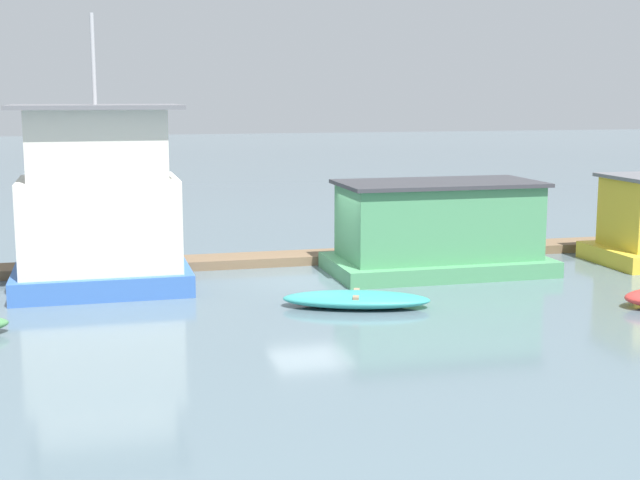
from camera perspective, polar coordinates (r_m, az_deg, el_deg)
The scene contains 5 objects.
ground_plane at distance 27.27m, azimuth -0.52°, elevation -2.57°, with size 200.00×200.00×0.00m, color slate.
dock_walkway at distance 30.04m, azimuth -1.87°, elevation -1.17°, with size 42.40×1.43×0.30m, color brown.
houseboat_blue at distance 26.46m, azimuth -13.93°, elevation 2.04°, with size 5.00×3.83×7.86m.
houseboat_green at distance 28.46m, azimuth 7.55°, elevation 0.66°, with size 6.87×3.75×2.91m.
dinghy_teal at distance 23.81m, azimuth 2.34°, elevation -3.82°, with size 4.17×2.54×0.42m.
Camera 1 is at (-6.42, -25.90, 5.64)m, focal length 50.00 mm.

